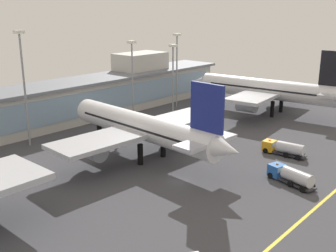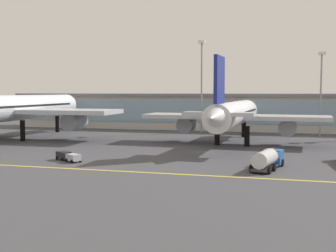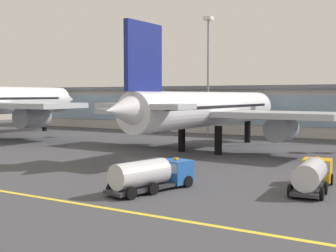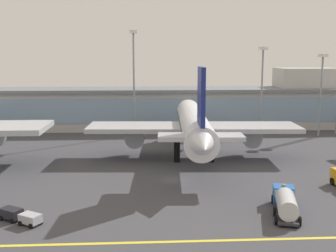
{
  "view_description": "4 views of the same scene",
  "coord_description": "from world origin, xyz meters",
  "px_view_note": "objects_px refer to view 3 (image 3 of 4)",
  "views": [
    {
      "loc": [
        -50.93,
        -42.79,
        29.73
      ],
      "look_at": [
        8.27,
        10.06,
        6.57
      ],
      "focal_mm": 43.58,
      "sensor_mm": 36.0,
      "label": 1
    },
    {
      "loc": [
        14.39,
        -77.7,
        11.23
      ],
      "look_at": [
        -7.42,
        3.58,
        4.46
      ],
      "focal_mm": 45.4,
      "sensor_mm": 36.0,
      "label": 2
    },
    {
      "loc": [
        34.19,
        -48.62,
        8.74
      ],
      "look_at": [
        -3.16,
        14.5,
        3.57
      ],
      "focal_mm": 47.65,
      "sensor_mm": 36.0,
      "label": 3
    },
    {
      "loc": [
        -4.49,
        -62.37,
        18.94
      ],
      "look_at": [
        -0.17,
        14.09,
        6.17
      ],
      "focal_mm": 44.36,
      "sensor_mm": 36.0,
      "label": 4
    }
  ],
  "objects_px": {
    "airliner_near_right": "(209,110)",
    "apron_light_mast_far_east": "(208,59)",
    "fuel_tanker_truck": "(154,174)",
    "service_truck_far": "(313,174)"
  },
  "relations": [
    {
      "from": "airliner_near_right",
      "to": "apron_light_mast_far_east",
      "type": "distance_m",
      "value": 28.54
    },
    {
      "from": "fuel_tanker_truck",
      "to": "apron_light_mast_far_east",
      "type": "xyz_separation_m",
      "value": [
        -19.65,
        52.54,
        14.81
      ]
    },
    {
      "from": "fuel_tanker_truck",
      "to": "service_truck_far",
      "type": "height_order",
      "value": "same"
    },
    {
      "from": "airliner_near_right",
      "to": "apron_light_mast_far_east",
      "type": "height_order",
      "value": "apron_light_mast_far_east"
    },
    {
      "from": "fuel_tanker_truck",
      "to": "service_truck_far",
      "type": "xyz_separation_m",
      "value": [
        12.43,
        7.58,
        0.0
      ]
    },
    {
      "from": "fuel_tanker_truck",
      "to": "apron_light_mast_far_east",
      "type": "height_order",
      "value": "apron_light_mast_far_east"
    },
    {
      "from": "service_truck_far",
      "to": "apron_light_mast_far_east",
      "type": "xyz_separation_m",
      "value": [
        -32.08,
        44.96,
        14.81
      ]
    },
    {
      "from": "airliner_near_right",
      "to": "apron_light_mast_far_east",
      "type": "relative_size",
      "value": 1.88
    },
    {
      "from": "service_truck_far",
      "to": "apron_light_mast_far_east",
      "type": "relative_size",
      "value": 0.37
    },
    {
      "from": "airliner_near_right",
      "to": "fuel_tanker_truck",
      "type": "xyz_separation_m",
      "value": [
        8.03,
        -28.43,
        -4.9
      ]
    }
  ]
}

